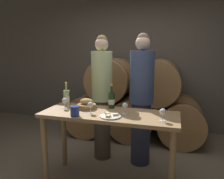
% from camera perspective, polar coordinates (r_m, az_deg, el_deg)
% --- Properties ---
extents(stone_wall_back, '(10.00, 0.12, 3.20)m').
position_cam_1_polar(stone_wall_back, '(4.48, 7.54, 10.46)').
color(stone_wall_back, '#60594F').
rests_on(stone_wall_back, ground_plane).
extents(barrel_stack, '(2.43, 0.95, 1.44)m').
position_cam_1_polar(barrel_stack, '(4.01, 5.87, -3.22)').
color(barrel_stack, '#9E7042').
rests_on(barrel_stack, ground_plane).
extents(tasting_table, '(1.56, 0.58, 0.88)m').
position_cam_1_polar(tasting_table, '(2.54, -0.75, -9.20)').
color(tasting_table, '#99754C').
rests_on(tasting_table, ground_plane).
extents(person_left, '(0.29, 0.29, 1.79)m').
position_cam_1_polar(person_left, '(3.12, -2.61, -1.85)').
color(person_left, '#4C4238').
rests_on(person_left, ground_plane).
extents(person_right, '(0.33, 0.33, 1.80)m').
position_cam_1_polar(person_right, '(2.99, 7.69, -2.51)').
color(person_right, '#2D334C').
rests_on(person_right, ground_plane).
extents(wine_bottle_red, '(0.08, 0.08, 0.30)m').
position_cam_1_polar(wine_bottle_red, '(2.67, -0.13, -2.80)').
color(wine_bottle_red, '#193819').
rests_on(wine_bottle_red, tasting_table).
extents(wine_bottle_white, '(0.08, 0.08, 0.30)m').
position_cam_1_polar(wine_bottle_white, '(2.88, -11.80, -2.05)').
color(wine_bottle_white, '#ADBC7F').
rests_on(wine_bottle_white, tasting_table).
extents(blue_crock, '(0.11, 0.11, 0.11)m').
position_cam_1_polar(blue_crock, '(2.40, -9.70, -5.45)').
color(blue_crock, navy).
rests_on(blue_crock, tasting_table).
extents(bread_basket, '(0.23, 0.23, 0.13)m').
position_cam_1_polar(bread_basket, '(2.68, -6.66, -3.97)').
color(bread_basket, olive).
rests_on(bread_basket, tasting_table).
extents(cheese_plate, '(0.23, 0.23, 0.04)m').
position_cam_1_polar(cheese_plate, '(2.35, -0.42, -6.92)').
color(cheese_plate, white).
rests_on(cheese_plate, tasting_table).
extents(wine_glass_far_left, '(0.06, 0.06, 0.13)m').
position_cam_1_polar(wine_glass_far_left, '(2.71, -12.30, -2.97)').
color(wine_glass_far_left, white).
rests_on(wine_glass_far_left, tasting_table).
extents(wine_glass_left, '(0.06, 0.06, 0.13)m').
position_cam_1_polar(wine_glass_left, '(2.47, -5.68, -4.12)').
color(wine_glass_left, white).
rests_on(wine_glass_left, tasting_table).
extents(wine_glass_center, '(0.06, 0.06, 0.13)m').
position_cam_1_polar(wine_glass_center, '(2.43, 3.42, -4.31)').
color(wine_glass_center, white).
rests_on(wine_glass_center, tasting_table).
extents(wine_glass_right, '(0.06, 0.06, 0.13)m').
position_cam_1_polar(wine_glass_right, '(2.25, 13.10, -5.78)').
color(wine_glass_right, white).
rests_on(wine_glass_right, tasting_table).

